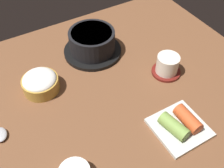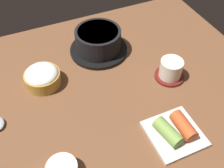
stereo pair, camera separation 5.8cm
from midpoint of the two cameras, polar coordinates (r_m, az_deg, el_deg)
dining_table at (r=80.15cm, az=0.20°, el=-1.49°), size 100.00×76.00×2.00cm
stone_pot at (r=89.14cm, az=-1.05°, el=8.98°), size 19.30×19.30×8.32cm
rice_bowl at (r=80.56cm, az=-12.66°, el=1.47°), size 10.61×10.61×5.97cm
tea_cup_with_saucer at (r=82.99cm, az=14.40°, el=2.88°), size 9.03×9.03×6.49cm
kimchi_plate at (r=70.86cm, az=15.67°, el=-9.79°), size 13.12×13.12×4.53cm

